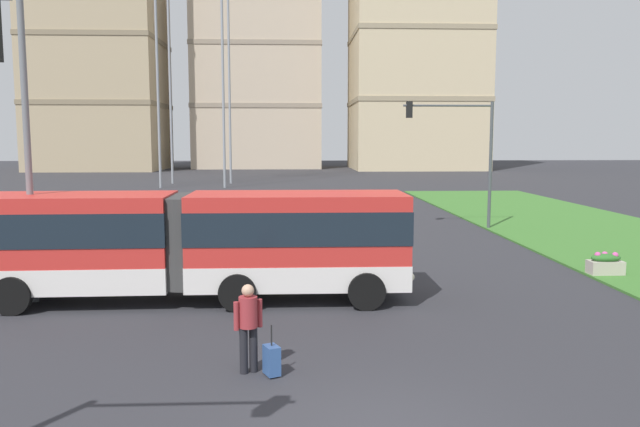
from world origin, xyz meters
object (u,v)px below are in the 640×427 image
object	(u,v)px
rolling_suitcase	(272,360)
apartment_tower_centre	(417,5)
car_grey_wagon	(206,208)
apartment_tower_westcentre	(258,22)
articulated_bus	(196,242)
streetlight_left	(26,111)
apartment_tower_west	(98,44)
traffic_light_far_right	(462,142)
flower_planter_3	(605,264)
pedestrian_crossing	(248,322)

from	to	relation	value
rolling_suitcase	apartment_tower_centre	xyz separation A→B (m)	(19.53, 86.86, 24.65)
car_grey_wagon	apartment_tower_westcentre	world-z (taller)	apartment_tower_westcentre
articulated_bus	streetlight_left	size ratio (longest dim) A/B	1.23
articulated_bus	streetlight_left	world-z (taller)	streetlight_left
car_grey_wagon	apartment_tower_west	distance (m)	69.56
car_grey_wagon	traffic_light_far_right	distance (m)	14.08
flower_planter_3	pedestrian_crossing	bearing A→B (deg)	-143.76
car_grey_wagon	apartment_tower_centre	bearing A→B (deg)	69.56
articulated_bus	traffic_light_far_right	xyz separation A→B (m)	(11.15, 13.70, 2.74)
articulated_bus	car_grey_wagon	bearing A→B (deg)	96.74
rolling_suitcase	apartment_tower_westcentre	distance (m)	96.72
articulated_bus	pedestrian_crossing	world-z (taller)	articulated_bus
pedestrian_crossing	car_grey_wagon	bearing A→B (deg)	99.60
streetlight_left	rolling_suitcase	bearing A→B (deg)	-41.06
articulated_bus	flower_planter_3	xyz separation A→B (m)	(13.00, 2.54, -1.23)
apartment_tower_west	flower_planter_3	bearing A→B (deg)	-63.25
car_grey_wagon	rolling_suitcase	distance (m)	23.35
rolling_suitcase	apartment_tower_centre	bearing A→B (deg)	77.33
car_grey_wagon	apartment_tower_west	size ratio (longest dim) A/B	0.12
rolling_suitcase	apartment_tower_centre	size ratio (longest dim) A/B	0.02
traffic_light_far_right	apartment_tower_centre	world-z (taller)	apartment_tower_centre
car_grey_wagon	apartment_tower_west	bearing A→B (deg)	110.89
traffic_light_far_right	car_grey_wagon	bearing A→B (deg)	165.54
flower_planter_3	traffic_light_far_right	distance (m)	11.98
articulated_bus	apartment_tower_centre	bearing A→B (deg)	74.94
apartment_tower_westcentre	apartment_tower_centre	xyz separation A→B (m)	(24.57, -6.91, 1.48)
flower_planter_3	streetlight_left	bearing A→B (deg)	-171.86
apartment_tower_westcentre	car_grey_wagon	bearing A→B (deg)	-89.40
pedestrian_crossing	apartment_tower_west	distance (m)	91.66
flower_planter_3	rolling_suitcase	bearing A→B (deg)	-141.97
pedestrian_crossing	traffic_light_far_right	distance (m)	21.74
apartment_tower_west	apartment_tower_centre	xyz separation A→B (m)	(47.79, 1.13, 6.29)
flower_planter_3	apartment_tower_west	world-z (taller)	apartment_tower_west
articulated_bus	flower_planter_3	bearing A→B (deg)	11.05
rolling_suitcase	streetlight_left	distance (m)	10.24
articulated_bus	apartment_tower_centre	xyz separation A→B (m)	(21.81, 81.01, 23.31)
apartment_tower_west	apartment_tower_westcentre	world-z (taller)	apartment_tower_westcentre
rolling_suitcase	flower_planter_3	size ratio (longest dim) A/B	0.88
articulated_bus	car_grey_wagon	size ratio (longest dim) A/B	2.59
streetlight_left	traffic_light_far_right	bearing A→B (deg)	41.14
articulated_bus	apartment_tower_westcentre	world-z (taller)	apartment_tower_westcentre
flower_planter_3	apartment_tower_west	bearing A→B (deg)	116.75
traffic_light_far_right	flower_planter_3	bearing A→B (deg)	-80.61
car_grey_wagon	flower_planter_3	xyz separation A→B (m)	(15.02, -14.56, -0.33)
rolling_suitcase	traffic_light_far_right	bearing A→B (deg)	65.58
streetlight_left	apartment_tower_westcentre	distance (m)	89.77
apartment_tower_westcentre	rolling_suitcase	bearing A→B (deg)	-86.92
traffic_light_far_right	articulated_bus	bearing A→B (deg)	-129.16
flower_planter_3	apartment_tower_centre	xyz separation A→B (m)	(8.81, 78.48, 24.54)
pedestrian_crossing	apartment_tower_centre	distance (m)	92.11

